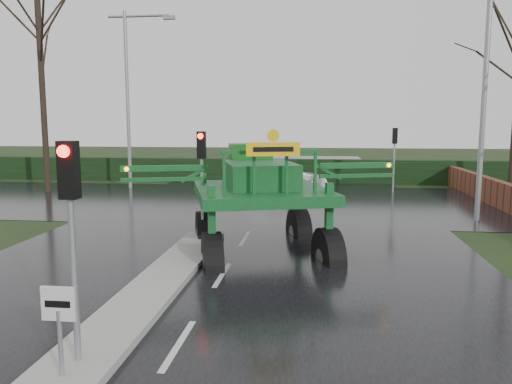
# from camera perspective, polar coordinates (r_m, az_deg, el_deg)

# --- Properties ---
(ground) EXTENTS (140.00, 140.00, 0.00)m
(ground) POSITION_cam_1_polar(r_m,az_deg,el_deg) (9.03, -8.84, -16.98)
(ground) COLOR black
(ground) RESTS_ON ground
(road_main) EXTENTS (14.00, 80.00, 0.02)m
(road_main) POSITION_cam_1_polar(r_m,az_deg,el_deg) (18.41, -0.38, -3.96)
(road_main) COLOR black
(road_main) RESTS_ON ground
(road_cross) EXTENTS (80.00, 12.00, 0.02)m
(road_cross) POSITION_cam_1_polar(r_m,az_deg,el_deg) (24.27, 1.42, -1.07)
(road_cross) COLOR black
(road_cross) RESTS_ON ground
(median_island) EXTENTS (1.20, 10.00, 0.16)m
(median_island) POSITION_cam_1_polar(r_m,az_deg,el_deg) (12.03, -10.98, -10.16)
(median_island) COLOR gray
(median_island) RESTS_ON ground
(hedge_row) EXTENTS (44.00, 0.90, 1.50)m
(hedge_row) POSITION_cam_1_polar(r_m,az_deg,el_deg) (32.10, 2.79, 2.45)
(hedge_row) COLOR black
(hedge_row) RESTS_ON ground
(brick_wall) EXTENTS (0.40, 20.00, 1.20)m
(brick_wall) POSITION_cam_1_polar(r_m,az_deg,el_deg) (25.44, 25.68, -0.09)
(brick_wall) COLOR #592D1E
(brick_wall) RESTS_ON ground
(keep_left_sign) EXTENTS (0.50, 0.07, 1.35)m
(keep_left_sign) POSITION_cam_1_polar(r_m,az_deg,el_deg) (7.80, -21.60, -13.12)
(keep_left_sign) COLOR gray
(keep_left_sign) RESTS_ON ground
(traffic_signal_near) EXTENTS (0.26, 0.33, 3.52)m
(traffic_signal_near) POSITION_cam_1_polar(r_m,az_deg,el_deg) (7.84, -20.46, -1.36)
(traffic_signal_near) COLOR gray
(traffic_signal_near) RESTS_ON ground
(traffic_signal_mid) EXTENTS (0.26, 0.33, 3.52)m
(traffic_signal_mid) POSITION_cam_1_polar(r_m,az_deg,el_deg) (15.82, -6.24, 3.52)
(traffic_signal_mid) COLOR gray
(traffic_signal_mid) RESTS_ON ground
(traffic_signal_far) EXTENTS (0.26, 0.33, 3.52)m
(traffic_signal_far) POSITION_cam_1_polar(r_m,az_deg,el_deg) (28.22, 15.55, 5.17)
(traffic_signal_far) COLOR gray
(traffic_signal_far) RESTS_ON ground
(street_light_right) EXTENTS (3.85, 0.30, 10.00)m
(street_light_right) POSITION_cam_1_polar(r_m,az_deg,el_deg) (20.85, 24.01, 13.30)
(street_light_right) COLOR gray
(street_light_right) RESTS_ON ground
(street_light_left_far) EXTENTS (3.85, 0.30, 10.00)m
(street_light_left_far) POSITION_cam_1_polar(r_m,az_deg,el_deg) (29.86, -13.97, 11.89)
(street_light_left_far) COLOR gray
(street_light_left_far) RESTS_ON ground
(tree_left_far) EXTENTS (7.70, 7.70, 13.26)m
(tree_left_far) POSITION_cam_1_polar(r_m,az_deg,el_deg) (29.99, -23.39, 13.69)
(tree_left_far) COLOR black
(tree_left_far) RESTS_ON ground
(crop_sprayer) EXTENTS (7.80, 5.89, 4.52)m
(crop_sprayer) POSITION_cam_1_polar(r_m,az_deg,el_deg) (13.35, -5.20, 0.78)
(crop_sprayer) COLOR black
(crop_sprayer) RESTS_ON ground
(white_sedan) EXTENTS (4.29, 1.99, 1.36)m
(white_sedan) POSITION_cam_1_polar(r_m,az_deg,el_deg) (28.09, 3.82, 0.12)
(white_sedan) COLOR silver
(white_sedan) RESTS_ON ground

